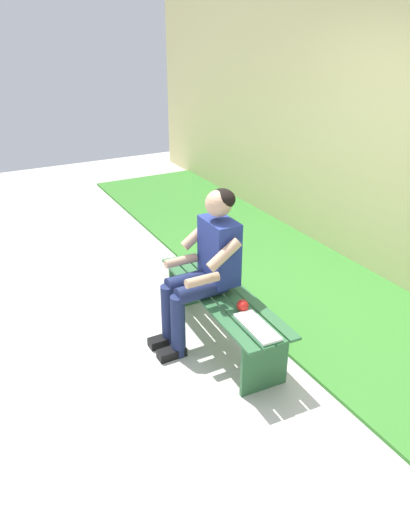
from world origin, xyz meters
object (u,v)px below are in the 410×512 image
person_seated (205,263)px  bench_near (222,306)px  apple (242,306)px  book_open (257,327)px

person_seated → bench_near: bearing=-131.8°
person_seated → apple: person_seated is taller
bench_near → person_seated: bearing=48.2°
apple → book_open: size_ratio=0.21×
apple → bench_near: bearing=-0.5°
bench_near → person_seated: size_ratio=1.22×
bench_near → apple: size_ratio=17.35×
bench_near → book_open: book_open is taller
book_open → bench_near: bearing=-1.3°
apple → book_open: bearing=172.6°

